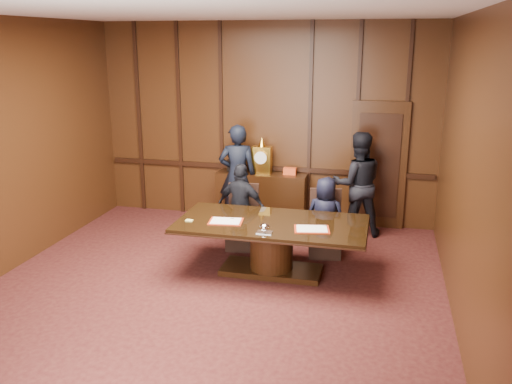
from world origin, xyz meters
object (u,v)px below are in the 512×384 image
witness_right (357,184)px  signatory_right (325,217)px  witness_left (237,175)px  signatory_left (241,207)px  sideboard (262,196)px  conference_table (272,239)px

witness_right → signatory_right: bearing=55.2°
witness_left → signatory_left: bearing=95.6°
signatory_left → witness_left: (-0.37, 1.13, 0.21)m
witness_left → witness_right: (2.07, -0.04, -0.02)m
sideboard → signatory_left: 1.37m
signatory_left → witness_right: witness_right is taller
signatory_left → witness_left: bearing=-60.6°
signatory_left → signatory_right: size_ratio=1.11×
signatory_left → sideboard: bearing=-79.4°
signatory_right → witness_left: (-1.67, 1.13, 0.28)m
sideboard → witness_left: bearing=-149.0°
witness_left → witness_right: 2.07m
witness_left → sideboard: bearing=-161.8°
signatory_right → witness_right: bearing=-101.1°
signatory_left → witness_right: (1.70, 1.09, 0.19)m
signatory_left → witness_right: 2.02m
conference_table → signatory_right: size_ratio=2.12×
signatory_right → witness_right: size_ratio=0.70×
signatory_right → witness_left: witness_left is taller
conference_table → signatory_right: signatory_right is taller
conference_table → witness_right: witness_right is taller
sideboard → witness_left: 0.61m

